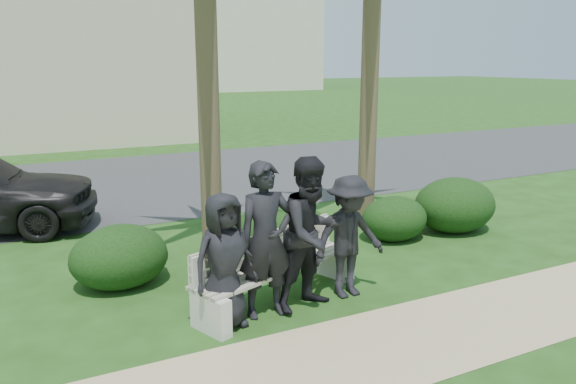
% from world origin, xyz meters
% --- Properties ---
extents(ground, '(160.00, 160.00, 0.00)m').
position_xyz_m(ground, '(0.00, 0.00, 0.00)').
color(ground, '#203D11').
rests_on(ground, ground).
extents(footpath, '(30.00, 1.60, 0.01)m').
position_xyz_m(footpath, '(0.00, -1.80, 0.00)').
color(footpath, tan).
rests_on(footpath, ground).
extents(asphalt_street, '(160.00, 8.00, 0.01)m').
position_xyz_m(asphalt_street, '(0.00, 8.00, 0.00)').
color(asphalt_street, '#2D2D30').
rests_on(asphalt_street, ground).
extents(stucco_bldg_right, '(8.40, 8.40, 7.30)m').
position_xyz_m(stucco_bldg_right, '(-1.00, 18.00, 3.66)').
color(stucco_bldg_right, beige).
rests_on(stucco_bldg_right, ground).
extents(park_bench, '(2.63, 1.36, 0.86)m').
position_xyz_m(park_bench, '(-0.91, -0.19, 0.39)').
color(park_bench, gray).
rests_on(park_bench, ground).
extents(man_a, '(0.85, 0.62, 1.60)m').
position_xyz_m(man_a, '(-1.77, -0.54, 0.80)').
color(man_a, black).
rests_on(man_a, ground).
extents(man_b, '(0.71, 0.48, 1.90)m').
position_xyz_m(man_b, '(-1.22, -0.48, 0.95)').
color(man_b, black).
rests_on(man_b, ground).
extents(man_c, '(1.08, 0.92, 1.92)m').
position_xyz_m(man_c, '(-0.62, -0.53, 0.96)').
color(man_c, black).
rests_on(man_c, ground).
extents(man_d, '(1.07, 0.64, 1.61)m').
position_xyz_m(man_d, '(-0.03, -0.45, 0.81)').
color(man_d, black).
rests_on(man_d, ground).
extents(hedge_a, '(1.27, 1.05, 0.83)m').
position_xyz_m(hedge_a, '(-2.58, 1.44, 0.41)').
color(hedge_a, black).
rests_on(hedge_a, ground).
extents(hedge_b, '(1.33, 1.10, 0.87)m').
position_xyz_m(hedge_b, '(-2.63, 1.25, 0.43)').
color(hedge_b, black).
rests_on(hedge_b, ground).
extents(hedge_c, '(1.16, 0.96, 0.75)m').
position_xyz_m(hedge_c, '(-0.22, 1.66, 0.38)').
color(hedge_c, black).
rests_on(hedge_c, ground).
extents(hedge_d, '(1.18, 0.98, 0.77)m').
position_xyz_m(hedge_d, '(0.17, 1.47, 0.39)').
color(hedge_d, black).
rests_on(hedge_d, ground).
extents(hedge_e, '(1.19, 0.99, 0.78)m').
position_xyz_m(hedge_e, '(2.00, 1.21, 0.39)').
color(hedge_e, black).
rests_on(hedge_e, ground).
extents(hedge_f, '(1.54, 1.28, 1.01)m').
position_xyz_m(hedge_f, '(3.30, 1.14, 0.50)').
color(hedge_f, black).
rests_on(hedge_f, ground).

